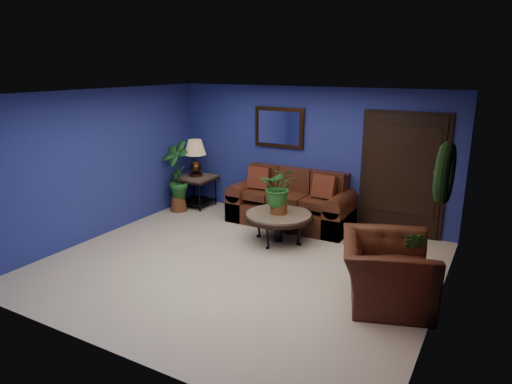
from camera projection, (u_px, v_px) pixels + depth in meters
The scene contains 18 objects.
floor at pixel (240, 264), 6.81m from camera, with size 5.50×5.50×0.00m, color beige.
wall_back at pixel (308, 154), 8.57m from camera, with size 5.50×0.04×2.50m, color navy.
wall_left at pixel (101, 164), 7.77m from camera, with size 0.04×5.00×2.50m, color navy.
wall_right_brick at pixel (446, 213), 5.17m from camera, with size 0.04×5.00×2.50m, color maroon.
ceiling at pixel (238, 94), 6.14m from camera, with size 5.50×5.00×0.02m, color white.
crown_molding at pixel (455, 108), 4.87m from camera, with size 0.03×5.00×0.14m, color white.
wall_mirror at pixel (279, 128), 8.69m from camera, with size 1.02×0.06×0.77m, color #402611.
closet_door at pixel (402, 176), 7.77m from camera, with size 1.44×0.06×2.18m, color black.
wreath at pixel (445, 173), 5.12m from camera, with size 0.72×0.72×0.16m, color black.
sofa at pixel (292, 206), 8.53m from camera, with size 2.26×0.98×1.02m.
coffee_table at pixel (279, 217), 7.59m from camera, with size 1.15×1.15×0.49m.
end_table at pixel (196, 183), 9.48m from camera, with size 0.72×0.72×0.65m.
table_lamp at pixel (195, 154), 9.31m from camera, with size 0.44×0.44×0.73m.
side_chair at pixel (328, 202), 8.18m from camera, with size 0.45×0.45×0.90m.
armchair at pixel (386, 271), 5.66m from camera, with size 1.24×1.09×0.81m, color #472014.
coffee_plant at pixel (279, 188), 7.46m from camera, with size 0.71×0.66×0.78m.
floor_plant at pixel (411, 258), 6.00m from camera, with size 0.40×0.34×0.81m.
tall_plant at pixel (177, 173), 9.12m from camera, with size 0.71×0.57×1.44m.
Camera 1 is at (3.28, -5.34, 2.87)m, focal length 32.00 mm.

